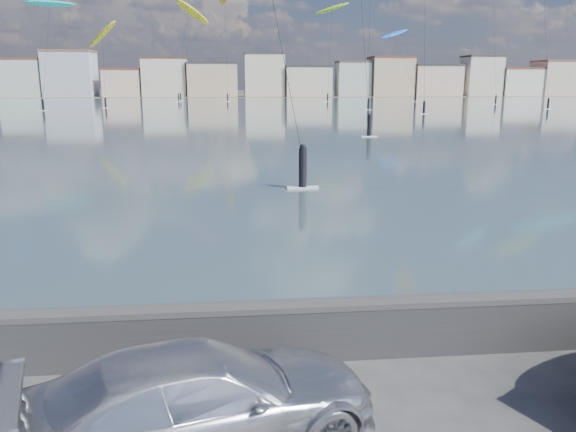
% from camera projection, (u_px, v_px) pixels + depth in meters
% --- Properties ---
extents(bay_water, '(500.00, 177.00, 0.00)m').
position_uv_depth(bay_water, '(232.00, 110.00, 95.45)').
color(bay_water, '#344F58').
rests_on(bay_water, ground).
extents(far_shore_strip, '(500.00, 60.00, 0.00)m').
position_uv_depth(far_shore_strip, '(231.00, 96.00, 200.48)').
color(far_shore_strip, '#4C473D').
rests_on(far_shore_strip, ground).
extents(seawall, '(400.00, 0.36, 1.08)m').
position_uv_depth(seawall, '(236.00, 330.00, 9.35)').
color(seawall, '#28282B').
rests_on(seawall, ground).
extents(far_buildings, '(240.79, 13.26, 14.60)m').
position_uv_depth(far_buildings, '(235.00, 78.00, 185.66)').
color(far_buildings, '#B7C6BC').
rests_on(far_buildings, ground).
extents(car_silver, '(4.99, 3.16, 1.35)m').
position_uv_depth(car_silver, '(201.00, 400.00, 7.11)').
color(car_silver, silver).
rests_on(car_silver, ground).
extents(kitesurfer_10, '(9.85, 18.88, 19.13)m').
position_uv_depth(kitesurfer_10, '(394.00, 35.00, 148.69)').
color(kitesurfer_10, blue).
rests_on(kitesurfer_10, ground).
extents(kitesurfer_12, '(9.32, 17.85, 19.55)m').
position_uv_depth(kitesurfer_12, '(50.00, 5.00, 103.70)').
color(kitesurfer_12, '#19BFBF').
rests_on(kitesurfer_12, ground).
extents(kitesurfer_15, '(7.97, 18.80, 17.35)m').
position_uv_depth(kitesurfer_15, '(102.00, 35.00, 114.15)').
color(kitesurfer_15, yellow).
rests_on(kitesurfer_15, ground).
extents(kitesurfer_18, '(9.92, 11.33, 26.34)m').
position_uv_depth(kitesurfer_18, '(192.00, 13.00, 148.31)').
color(kitesurfer_18, yellow).
rests_on(kitesurfer_18, ground).
extents(kitesurfer_19, '(9.37, 13.95, 24.95)m').
position_uv_depth(kitesurfer_19, '(332.00, 10.00, 143.17)').
color(kitesurfer_19, '#8CD826').
rests_on(kitesurfer_19, ground).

